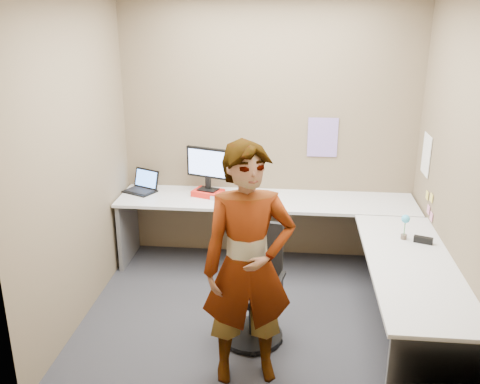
# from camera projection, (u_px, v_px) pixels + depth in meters

# --- Properties ---
(ground) EXTENTS (3.00, 3.00, 0.00)m
(ground) POSITION_uv_depth(u_px,v_px,m) (258.00, 315.00, 4.66)
(ground) COLOR #222227
(ground) RESTS_ON ground
(wall_back) EXTENTS (3.00, 0.00, 3.00)m
(wall_back) POSITION_uv_depth(u_px,v_px,m) (268.00, 131.00, 5.44)
(wall_back) COLOR brown
(wall_back) RESTS_ON ground
(wall_right) EXTENTS (0.00, 2.70, 2.70)m
(wall_right) POSITION_uv_depth(u_px,v_px,m) (456.00, 173.00, 4.07)
(wall_right) COLOR brown
(wall_right) RESTS_ON ground
(wall_left) EXTENTS (0.00, 2.70, 2.70)m
(wall_left) POSITION_uv_depth(u_px,v_px,m) (77.00, 162.00, 4.36)
(wall_left) COLOR brown
(wall_left) RESTS_ON ground
(desk) EXTENTS (2.98, 2.58, 0.73)m
(desk) POSITION_uv_depth(u_px,v_px,m) (310.00, 238.00, 4.79)
(desk) COLOR silver
(desk) RESTS_ON ground
(paper_ream) EXTENTS (0.34, 0.29, 0.06)m
(paper_ream) POSITION_uv_depth(u_px,v_px,m) (208.00, 193.00, 5.43)
(paper_ream) COLOR red
(paper_ream) RESTS_ON desk
(monitor) EXTENTS (0.45, 0.20, 0.44)m
(monitor) POSITION_uv_depth(u_px,v_px,m) (208.00, 165.00, 5.35)
(monitor) COLOR black
(monitor) RESTS_ON paper_ream
(laptop) EXTENTS (0.39, 0.36, 0.22)m
(laptop) POSITION_uv_depth(u_px,v_px,m) (143.00, 186.00, 5.56)
(laptop) COLOR black
(laptop) RESTS_ON desk
(trackball_mouse) EXTENTS (0.12, 0.08, 0.07)m
(trackball_mouse) POSITION_uv_depth(u_px,v_px,m) (217.00, 197.00, 5.32)
(trackball_mouse) COLOR #B7B7BC
(trackball_mouse) RESTS_ON desk
(origami) EXTENTS (0.10, 0.10, 0.06)m
(origami) POSITION_uv_depth(u_px,v_px,m) (248.00, 203.00, 5.13)
(origami) COLOR white
(origami) RESTS_ON desk
(stapler) EXTENTS (0.15, 0.09, 0.05)m
(stapler) POSITION_uv_depth(u_px,v_px,m) (423.00, 240.00, 4.34)
(stapler) COLOR black
(stapler) RESTS_ON desk
(flower) EXTENTS (0.07, 0.07, 0.22)m
(flower) POSITION_uv_depth(u_px,v_px,m) (405.00, 223.00, 4.38)
(flower) COLOR brown
(flower) RESTS_ON desk
(calendar_purple) EXTENTS (0.30, 0.01, 0.40)m
(calendar_purple) POSITION_uv_depth(u_px,v_px,m) (323.00, 137.00, 5.39)
(calendar_purple) COLOR #846BB7
(calendar_purple) RESTS_ON wall_back
(calendar_white) EXTENTS (0.01, 0.28, 0.38)m
(calendar_white) POSITION_uv_depth(u_px,v_px,m) (426.00, 155.00, 4.95)
(calendar_white) COLOR white
(calendar_white) RESTS_ON wall_right
(sticky_note_a) EXTENTS (0.01, 0.07, 0.07)m
(sticky_note_a) POSITION_uv_depth(u_px,v_px,m) (431.00, 198.00, 4.72)
(sticky_note_a) COLOR #F2E059
(sticky_note_a) RESTS_ON wall_right
(sticky_note_b) EXTENTS (0.01, 0.07, 0.07)m
(sticky_note_b) POSITION_uv_depth(u_px,v_px,m) (428.00, 210.00, 4.81)
(sticky_note_b) COLOR pink
(sticky_note_b) RESTS_ON wall_right
(sticky_note_c) EXTENTS (0.01, 0.07, 0.07)m
(sticky_note_c) POSITION_uv_depth(u_px,v_px,m) (431.00, 217.00, 4.71)
(sticky_note_c) COLOR pink
(sticky_note_c) RESTS_ON wall_right
(sticky_note_d) EXTENTS (0.01, 0.07, 0.07)m
(sticky_note_d) POSITION_uv_depth(u_px,v_px,m) (427.00, 195.00, 4.87)
(sticky_note_d) COLOR #F2E059
(sticky_note_d) RESTS_ON wall_right
(office_chair) EXTENTS (0.52, 0.50, 0.94)m
(office_chair) POSITION_uv_depth(u_px,v_px,m) (254.00, 293.00, 4.27)
(office_chair) COLOR black
(office_chair) RESTS_ON ground
(person) EXTENTS (0.71, 0.55, 1.75)m
(person) POSITION_uv_depth(u_px,v_px,m) (248.00, 266.00, 3.65)
(person) COLOR #999399
(person) RESTS_ON ground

